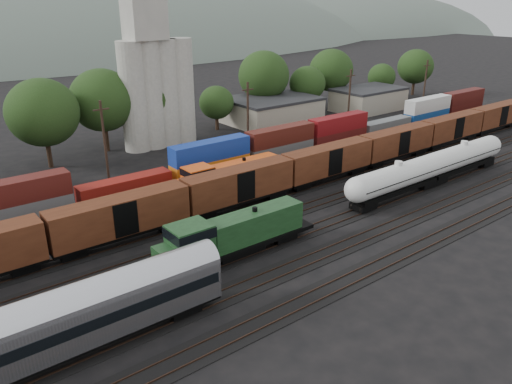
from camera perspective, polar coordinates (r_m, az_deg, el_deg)
ground at (r=59.81m, az=2.63°, el=-2.81°), size 600.00×600.00×0.00m
tracks at (r=59.79m, az=2.64°, el=-2.77°), size 180.00×33.20×0.20m
green_locomotive at (r=49.15m, az=-3.06°, el=-4.97°), size 18.08×3.19×4.79m
tank_car_a at (r=66.39m, az=15.80°, el=1.53°), size 18.37×3.29×4.81m
tank_car_b at (r=78.74m, az=22.52°, el=3.80°), size 18.46×3.31×4.84m
passenger_coach at (r=38.42m, az=-21.25°, el=-13.62°), size 24.71×3.05×5.61m
orange_locomotive at (r=65.88m, az=-3.42°, el=1.84°), size 17.35×2.89×4.34m
boxcar_string at (r=76.15m, az=12.29°, el=4.61°), size 184.40×2.90×4.20m
container_wall at (r=67.37m, az=-9.34°, el=2.36°), size 162.63×2.60×5.80m
grain_silo at (r=87.53m, az=-11.33°, el=12.32°), size 13.40×5.00×29.00m
industrial_sheds at (r=90.14m, az=-8.82°, el=7.09°), size 119.38×17.26×5.10m
tree_band at (r=90.78m, az=-11.33°, el=10.40°), size 164.12×21.54×13.96m
utility_poles at (r=74.90m, az=-8.34°, el=7.06°), size 122.20×0.36×12.00m
distant_hills at (r=310.38m, az=-26.98°, el=10.85°), size 860.00×286.00×130.00m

